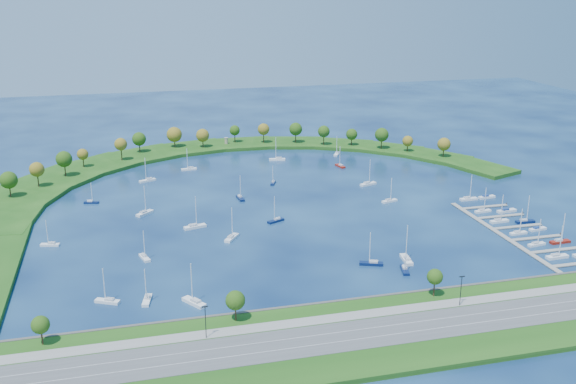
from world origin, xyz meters
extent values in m
plane|color=#06153C|center=(0.00, 0.00, 0.00)|extent=(700.00, 700.00, 0.00)
cube|color=#194813|center=(0.00, -124.00, 0.80)|extent=(420.00, 42.00, 1.60)
cube|color=#474442|center=(0.00, -102.50, 0.90)|extent=(420.00, 1.20, 1.80)
cube|color=#515154|center=(0.00, -124.00, 1.66)|extent=(420.00, 16.00, 0.12)
cube|color=gray|center=(0.00, -113.00, 1.66)|extent=(420.00, 5.00, 0.12)
cube|color=silver|center=(0.00, -126.50, 1.73)|extent=(420.00, 0.15, 0.02)
cube|color=silver|center=(0.00, -121.50, 1.73)|extent=(420.00, 0.15, 0.02)
cylinder|color=#382314|center=(-95.00, -107.00, 4.05)|extent=(0.56, 0.56, 4.90)
sphere|color=#294D13|center=(-95.00, -107.00, 7.54)|extent=(5.20, 5.20, 5.20)
cylinder|color=#382314|center=(-40.00, -107.00, 4.22)|extent=(0.56, 0.56, 5.25)
sphere|color=#294D13|center=(-40.00, -107.00, 8.05)|extent=(6.00, 6.00, 6.00)
cylinder|color=#382314|center=(25.00, -107.00, 4.40)|extent=(0.56, 0.56, 5.60)
sphere|color=#294D13|center=(25.00, -107.00, 8.24)|extent=(5.20, 5.20, 5.20)
cylinder|color=black|center=(-50.00, -115.00, 6.60)|extent=(0.24, 0.24, 10.00)
cylinder|color=black|center=(30.00, -115.00, 6.60)|extent=(0.24, 0.24, 10.00)
cube|color=#194813|center=(-118.83, 37.57, 1.00)|extent=(50.23, 54.30, 2.00)
cube|color=#194813|center=(-104.03, 64.58, 1.00)|extent=(54.07, 56.09, 2.00)
cube|color=#194813|center=(-83.21, 87.27, 1.00)|extent=(55.20, 54.07, 2.00)
cube|color=#194813|center=(-57.57, 104.32, 1.00)|extent=(53.65, 48.47, 2.00)
cube|color=#194813|center=(-28.60, 114.76, 1.00)|extent=(49.62, 39.75, 2.00)
cube|color=#194813|center=(2.03, 117.98, 1.00)|extent=(44.32, 29.96, 2.00)
cube|color=#194813|center=(32.54, 113.79, 1.00)|extent=(49.49, 38.05, 2.00)
cube|color=#194813|center=(61.17, 102.44, 1.00)|extent=(51.13, 44.12, 2.00)
cube|color=#194813|center=(86.25, 84.58, 1.00)|extent=(49.19, 47.96, 2.00)
cube|color=#194813|center=(106.34, 61.24, 1.00)|extent=(43.90, 49.49, 2.00)
cube|color=#194813|center=(120.28, 33.78, 1.00)|extent=(35.67, 48.74, 2.00)
cylinder|color=#382314|center=(-122.13, 36.25, 5.35)|extent=(0.56, 0.56, 6.70)
sphere|color=#294D13|center=(-122.13, 36.25, 10.35)|extent=(8.24, 8.24, 8.24)
cylinder|color=#382314|center=(-110.95, 50.14, 5.73)|extent=(0.56, 0.56, 7.46)
sphere|color=brown|center=(-110.95, 50.14, 10.92)|extent=(7.33, 7.33, 7.33)
cylinder|color=#382314|center=(-99.21, 66.30, 5.78)|extent=(0.56, 0.56, 7.56)
sphere|color=#294D13|center=(-99.21, 66.30, 11.23)|extent=(8.39, 8.39, 8.39)
cylinder|color=#382314|center=(-90.70, 82.48, 5.00)|extent=(0.56, 0.56, 6.01)
sphere|color=brown|center=(-90.70, 82.48, 9.24)|extent=(6.15, 6.15, 6.15)
cylinder|color=#382314|center=(-70.23, 91.99, 5.98)|extent=(0.56, 0.56, 7.95)
sphere|color=brown|center=(-70.23, 91.99, 11.39)|extent=(7.18, 7.18, 7.18)
cylinder|color=#382314|center=(-59.55, 108.54, 5.23)|extent=(0.56, 0.56, 6.46)
sphere|color=#294D13|center=(-59.55, 108.54, 10.08)|extent=(8.13, 8.13, 8.13)
cylinder|color=#382314|center=(-38.17, 116.52, 4.96)|extent=(0.56, 0.56, 5.92)
sphere|color=brown|center=(-38.17, 116.52, 9.79)|extent=(9.32, 9.32, 9.32)
cylinder|color=#382314|center=(-21.45, 111.82, 4.90)|extent=(0.56, 0.56, 5.80)
sphere|color=brown|center=(-21.45, 111.82, 9.41)|extent=(8.01, 8.01, 8.01)
cylinder|color=#382314|center=(-0.25, 119.50, 5.21)|extent=(0.56, 0.56, 6.42)
sphere|color=#294D13|center=(-0.25, 119.50, 9.72)|extent=(6.47, 6.47, 6.47)
cylinder|color=#382314|center=(17.04, 113.58, 5.64)|extent=(0.56, 0.56, 7.28)
sphere|color=brown|center=(17.04, 113.58, 10.75)|extent=(7.38, 7.38, 7.38)
cylinder|color=#382314|center=(36.72, 109.03, 5.55)|extent=(0.56, 0.56, 7.11)
sphere|color=#294D13|center=(36.72, 109.03, 10.74)|extent=(8.19, 8.19, 8.19)
cylinder|color=#382314|center=(51.99, 98.88, 5.56)|extent=(0.56, 0.56, 7.11)
sphere|color=#294D13|center=(51.99, 98.88, 10.58)|extent=(7.34, 7.34, 7.34)
cylinder|color=#382314|center=(68.48, 93.78, 4.76)|extent=(0.56, 0.56, 5.52)
sphere|color=#294D13|center=(68.48, 93.78, 8.93)|extent=(7.05, 7.05, 7.05)
cylinder|color=#382314|center=(83.04, 80.86, 5.51)|extent=(0.56, 0.56, 7.01)
sphere|color=#294D13|center=(83.04, 80.86, 10.68)|extent=(8.36, 8.36, 8.36)
cylinder|color=#382314|center=(95.59, 70.73, 4.53)|extent=(0.56, 0.56, 5.06)
sphere|color=brown|center=(95.59, 70.73, 8.34)|extent=(6.41, 6.41, 6.41)
cylinder|color=#382314|center=(110.47, 53.70, 4.99)|extent=(0.56, 0.56, 5.97)
sphere|color=brown|center=(110.47, 53.70, 9.49)|extent=(7.61, 7.61, 7.61)
cylinder|color=gray|center=(-6.17, 116.82, 3.85)|extent=(2.20, 2.20, 3.70)
cylinder|color=gray|center=(-6.17, 116.82, 5.85)|extent=(2.60, 2.60, 0.30)
cube|color=gray|center=(78.00, -61.00, 0.35)|extent=(2.20, 82.00, 0.40)
cube|color=gray|center=(90.10, -80.80, 0.35)|extent=(22.00, 2.00, 0.40)
cube|color=gray|center=(90.10, -67.60, 0.35)|extent=(22.00, 2.00, 0.40)
cylinder|color=#382314|center=(101.00, -67.60, 0.60)|extent=(0.36, 0.36, 1.60)
cube|color=gray|center=(90.10, -54.40, 0.35)|extent=(22.00, 2.00, 0.40)
cylinder|color=#382314|center=(101.00, -54.40, 0.60)|extent=(0.36, 0.36, 1.60)
cube|color=gray|center=(90.10, -41.20, 0.35)|extent=(22.00, 2.00, 0.40)
cylinder|color=#382314|center=(101.00, -41.20, 0.60)|extent=(0.36, 0.36, 1.60)
cube|color=gray|center=(90.10, -28.00, 0.35)|extent=(22.00, 2.00, 0.40)
cylinder|color=#382314|center=(101.00, -28.00, 0.60)|extent=(0.36, 0.36, 1.60)
cube|color=white|center=(-29.35, -37.65, 0.54)|extent=(7.15, 8.84, 1.08)
cube|color=silver|center=(-29.85, -38.40, 1.46)|extent=(3.23, 3.59, 0.75)
cylinder|color=silver|center=(-28.94, -37.06, 7.14)|extent=(0.32, 0.32, 12.13)
cube|color=white|center=(29.70, -75.36, 0.57)|extent=(3.94, 9.76, 1.14)
cube|color=silver|center=(29.57, -76.30, 1.54)|extent=(2.30, 3.54, 0.80)
cylinder|color=silver|center=(29.81, -74.60, 7.54)|extent=(0.32, 0.32, 12.80)
cube|color=white|center=(-42.21, -21.44, 0.57)|extent=(9.79, 5.11, 1.13)
cube|color=silver|center=(-43.11, -21.70, 1.53)|extent=(3.68, 2.68, 0.79)
cylinder|color=silver|center=(-41.48, -21.24, 7.50)|extent=(0.32, 0.32, 12.73)
cube|color=white|center=(-65.18, -84.63, 0.48)|extent=(3.84, 8.35, 0.97)
cube|color=silver|center=(-65.02, -83.84, 1.31)|extent=(2.12, 3.08, 0.68)
cylinder|color=silver|center=(-65.31, -85.26, 6.40)|extent=(0.32, 0.32, 10.88)
cube|color=white|center=(50.63, 18.16, 0.55)|extent=(9.46, 5.47, 1.10)
cube|color=silver|center=(49.77, 17.85, 1.48)|extent=(3.61, 2.76, 0.77)
cylinder|color=silver|center=(51.31, 18.40, 7.26)|extent=(0.32, 0.32, 12.32)
cube|color=white|center=(-77.61, -82.20, 0.49)|extent=(8.29, 5.75, 0.98)
cube|color=silver|center=(-76.89, -82.57, 1.32)|extent=(3.26, 2.72, 0.68)
cylinder|color=silver|center=(-78.19, -81.90, 6.47)|extent=(0.32, 0.32, 10.99)
cube|color=white|center=(54.64, 80.83, 0.48)|extent=(5.90, 8.02, 0.96)
cube|color=silver|center=(55.04, 81.52, 1.29)|extent=(2.74, 3.19, 0.67)
cylinder|color=silver|center=(54.33, 80.28, 6.33)|extent=(0.32, 0.32, 10.75)
cube|color=white|center=(50.63, -9.67, 0.47)|extent=(8.19, 4.36, 0.95)
cube|color=silver|center=(49.87, -9.89, 1.28)|extent=(3.09, 2.27, 0.66)
cylinder|color=silver|center=(51.23, -9.49, 6.27)|extent=(0.32, 0.32, 10.64)
cube|color=white|center=(-34.86, 69.03, 0.50)|extent=(8.55, 2.99, 1.01)
cube|color=silver|center=(-34.03, 69.09, 1.36)|extent=(3.06, 1.87, 0.71)
cylinder|color=silver|center=(-35.53, 68.98, 6.68)|extent=(0.32, 0.32, 11.34)
cube|color=#0B1A45|center=(25.39, -83.65, 0.49)|extent=(4.25, 8.40, 0.97)
cube|color=silver|center=(25.59, -82.86, 1.31)|extent=(2.26, 3.14, 0.68)
cylinder|color=silver|center=(25.22, -84.27, 6.43)|extent=(0.32, 0.32, 10.93)
cube|color=#0B1A45|center=(-7.56, -22.62, 0.48)|extent=(8.13, 5.46, 0.95)
cube|color=silver|center=(-6.84, -22.27, 1.29)|extent=(3.18, 2.61, 0.67)
cylinder|color=silver|center=(-8.13, -22.89, 6.32)|extent=(0.32, 0.32, 10.73)
cube|color=white|center=(-61.85, 1.23, 0.54)|extent=(8.27, 7.98, 1.08)
cube|color=silver|center=(-62.50, 0.61, 1.45)|extent=(3.50, 3.43, 0.75)
cylinder|color=silver|center=(-61.32, 1.72, 7.14)|extent=(0.32, 0.32, 12.12)
cube|color=white|center=(-58.07, 52.59, 0.52)|extent=(8.95, 5.70, 1.04)
cube|color=silver|center=(-57.27, 52.93, 1.41)|extent=(3.47, 2.78, 0.73)
cylinder|color=silver|center=(-58.70, 52.31, 6.92)|extent=(0.32, 0.32, 11.74)
cube|color=#0B1A45|center=(-16.74, 11.83, 0.49)|extent=(3.04, 8.36, 0.98)
cube|color=silver|center=(-16.81, 12.65, 1.32)|extent=(1.86, 3.00, 0.69)
cylinder|color=silver|center=(-16.68, 11.18, 6.50)|extent=(0.32, 0.32, 11.04)
cube|color=#0B1A45|center=(4.14, 32.51, 0.40)|extent=(4.18, 6.82, 0.79)
cube|color=silver|center=(4.38, 33.12, 1.07)|extent=(2.06, 2.63, 0.55)
cylinder|color=silver|center=(3.94, 32.02, 5.25)|extent=(0.32, 0.32, 8.91)
cube|color=white|center=(17.05, 77.11, 0.56)|extent=(9.62, 4.25, 1.12)
cube|color=silver|center=(17.97, 76.94, 1.51)|extent=(3.53, 2.38, 0.78)
cylinder|color=silver|center=(16.32, 77.25, 7.40)|extent=(0.32, 0.32, 12.56)
cube|color=white|center=(-50.61, -90.00, 0.57)|extent=(7.38, 9.36, 1.13)
cube|color=silver|center=(-50.09, -90.79, 1.53)|extent=(3.36, 3.78, 0.79)
cylinder|color=silver|center=(-51.02, -89.37, 7.51)|extent=(0.32, 0.32, 12.76)
cube|color=#0B1A45|center=(15.79, -75.40, 0.52)|extent=(8.91, 5.41, 1.04)
cube|color=silver|center=(16.59, -75.72, 1.40)|extent=(3.43, 2.68, 0.72)
cylinder|color=silver|center=(15.14, -75.15, 6.86)|extent=(0.32, 0.32, 11.64)
cube|color=maroon|center=(47.95, 54.64, 0.48)|extent=(3.93, 8.23, 0.95)
cube|color=silver|center=(48.13, 53.86, 1.28)|extent=(2.13, 3.05, 0.67)
cylinder|color=silver|center=(47.81, 55.25, 6.31)|extent=(0.32, 0.32, 10.71)
cube|color=white|center=(-99.67, -26.89, 0.44)|extent=(7.62, 3.84, 0.88)
cube|color=silver|center=(-98.96, -27.08, 1.19)|extent=(2.85, 2.04, 0.62)
cylinder|color=silver|center=(-100.24, -26.74, 5.84)|extent=(0.32, 0.32, 9.91)
cube|color=#0B1A45|center=(-85.32, 23.23, 0.41)|extent=(7.10, 3.52, 0.82)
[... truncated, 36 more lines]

